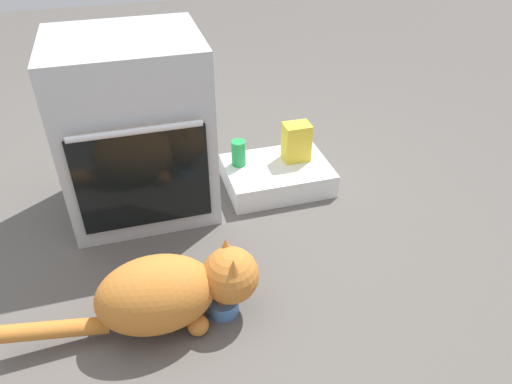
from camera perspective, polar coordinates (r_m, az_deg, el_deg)
ground at (r=1.89m, az=-11.17°, el=-8.81°), size 8.00×8.00×0.00m
oven at (r=2.04m, az=-14.17°, el=7.34°), size 0.58×0.55×0.74m
pantry_cabinet at (r=2.25m, az=2.50°, el=1.98°), size 0.48×0.34×0.11m
food_bowl at (r=1.69m, az=-3.96°, el=-13.09°), size 0.11×0.11×0.08m
cat at (r=1.60m, az=-10.05°, el=-11.48°), size 0.83×0.25×0.27m
soda_can at (r=2.20m, az=-2.08°, el=4.64°), size 0.07×0.07×0.12m
snack_bag at (r=2.23m, az=4.81°, el=5.94°), size 0.12×0.09×0.18m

